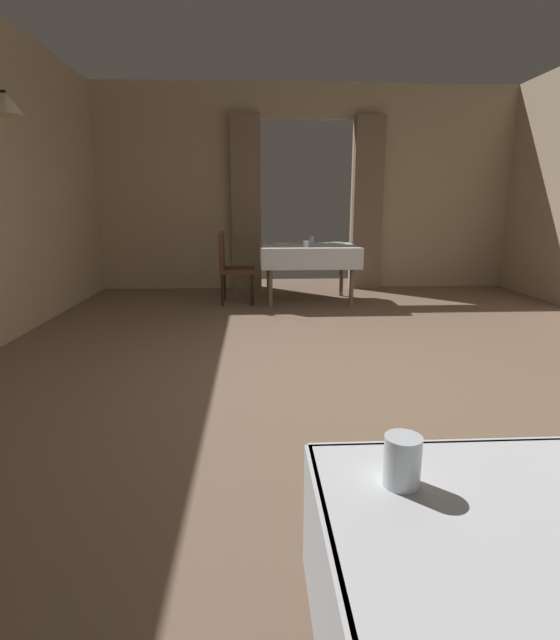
{
  "coord_description": "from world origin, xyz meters",
  "views": [
    {
      "loc": [
        -0.8,
        -3.31,
        1.27
      ],
      "look_at": [
        -0.59,
        0.69,
        0.3
      ],
      "focal_mm": 26.78,
      "sensor_mm": 36.0,
      "label": 1
    }
  ],
  "objects_px": {
    "dining_table_mid": "(308,253)",
    "glass_mid_c": "(311,240)",
    "chair_mid_left": "(231,264)",
    "glass_near_d": "(402,461)",
    "plate_mid_b": "(337,243)",
    "glass_mid_a": "(306,244)",
    "plate_mid_d": "(280,243)"
  },
  "relations": [
    {
      "from": "plate_mid_b",
      "to": "plate_mid_d",
      "type": "bearing_deg",
      "value": -178.2
    },
    {
      "from": "glass_near_d",
      "to": "plate_mid_b",
      "type": "bearing_deg",
      "value": 81.55
    },
    {
      "from": "glass_near_d",
      "to": "glass_mid_c",
      "type": "relative_size",
      "value": 0.91
    },
    {
      "from": "glass_near_d",
      "to": "glass_mid_c",
      "type": "height_order",
      "value": "glass_mid_c"
    },
    {
      "from": "chair_mid_left",
      "to": "glass_near_d",
      "type": "relative_size",
      "value": 9.46
    },
    {
      "from": "plate_mid_b",
      "to": "glass_mid_c",
      "type": "relative_size",
      "value": 2.1
    },
    {
      "from": "dining_table_mid",
      "to": "chair_mid_left",
      "type": "bearing_deg",
      "value": -175.74
    },
    {
      "from": "chair_mid_left",
      "to": "plate_mid_d",
      "type": "distance_m",
      "value": 0.8
    },
    {
      "from": "chair_mid_left",
      "to": "glass_mid_c",
      "type": "bearing_deg",
      "value": 13.35
    },
    {
      "from": "dining_table_mid",
      "to": "glass_mid_a",
      "type": "distance_m",
      "value": 0.31
    },
    {
      "from": "dining_table_mid",
      "to": "glass_mid_c",
      "type": "distance_m",
      "value": 0.24
    },
    {
      "from": "dining_table_mid",
      "to": "plate_mid_d",
      "type": "bearing_deg",
      "value": 138.98
    },
    {
      "from": "plate_mid_b",
      "to": "glass_near_d",
      "type": "bearing_deg",
      "value": -98.45
    },
    {
      "from": "chair_mid_left",
      "to": "plate_mid_b",
      "type": "height_order",
      "value": "chair_mid_left"
    },
    {
      "from": "glass_mid_c",
      "to": "plate_mid_d",
      "type": "height_order",
      "value": "glass_mid_c"
    },
    {
      "from": "glass_near_d",
      "to": "glass_mid_a",
      "type": "relative_size",
      "value": 1.18
    },
    {
      "from": "chair_mid_left",
      "to": "dining_table_mid",
      "type": "bearing_deg",
      "value": 4.26
    },
    {
      "from": "chair_mid_left",
      "to": "glass_near_d",
      "type": "bearing_deg",
      "value": -83.92
    },
    {
      "from": "glass_mid_a",
      "to": "plate_mid_b",
      "type": "relative_size",
      "value": 0.37
    },
    {
      "from": "glass_mid_a",
      "to": "plate_mid_b",
      "type": "distance_m",
      "value": 0.79
    },
    {
      "from": "glass_mid_c",
      "to": "plate_mid_d",
      "type": "bearing_deg",
      "value": 161.97
    },
    {
      "from": "glass_near_d",
      "to": "plate_mid_d",
      "type": "xyz_separation_m",
      "value": [
        0.08,
        5.86,
        -0.04
      ]
    },
    {
      "from": "plate_mid_d",
      "to": "glass_mid_c",
      "type": "bearing_deg",
      "value": -18.03
    },
    {
      "from": "glass_mid_a",
      "to": "glass_mid_c",
      "type": "xyz_separation_m",
      "value": [
        0.11,
        0.45,
        0.01
      ]
    },
    {
      "from": "glass_mid_a",
      "to": "glass_near_d",
      "type": "bearing_deg",
      "value": -94.13
    },
    {
      "from": "dining_table_mid",
      "to": "glass_near_d",
      "type": "height_order",
      "value": "glass_near_d"
    },
    {
      "from": "dining_table_mid",
      "to": "plate_mid_b",
      "type": "relative_size",
      "value": 5.61
    },
    {
      "from": "dining_table_mid",
      "to": "plate_mid_d",
      "type": "distance_m",
      "value": 0.49
    },
    {
      "from": "chair_mid_left",
      "to": "plate_mid_d",
      "type": "bearing_deg",
      "value": 30.7
    },
    {
      "from": "dining_table_mid",
      "to": "glass_mid_a",
      "type": "relative_size",
      "value": 15.37
    },
    {
      "from": "glass_mid_c",
      "to": "chair_mid_left",
      "type": "bearing_deg",
      "value": -166.65
    },
    {
      "from": "glass_near_d",
      "to": "plate_mid_b",
      "type": "xyz_separation_m",
      "value": [
        0.87,
        5.88,
        -0.04
      ]
    }
  ]
}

